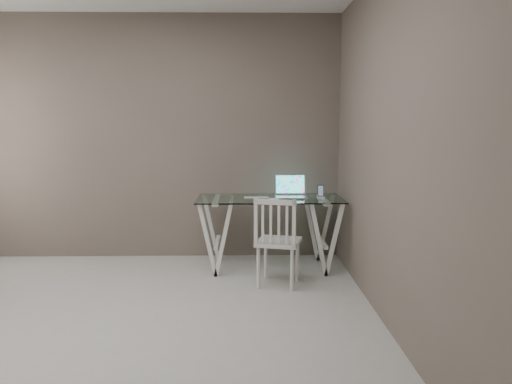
% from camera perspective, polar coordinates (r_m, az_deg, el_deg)
% --- Properties ---
extents(room, '(4.50, 4.52, 2.71)m').
position_cam_1_polar(room, '(3.53, -18.23, 10.80)').
color(room, '#A9A7A2').
rests_on(room, ground).
extents(desk, '(1.50, 0.70, 0.75)m').
position_cam_1_polar(desk, '(5.22, 1.59, -4.62)').
color(desk, silver).
rests_on(desk, ground).
extents(chair, '(0.47, 0.47, 0.84)m').
position_cam_1_polar(chair, '(4.61, 2.42, -5.28)').
color(chair, silver).
rests_on(chair, ground).
extents(laptop, '(0.33, 0.29, 0.23)m').
position_cam_1_polar(laptop, '(5.23, 3.99, 0.04)').
color(laptop, silver).
rests_on(laptop, desk).
extents(keyboard, '(0.26, 0.11, 0.01)m').
position_cam_1_polar(keyboard, '(5.14, 0.05, -0.67)').
color(keyboard, silver).
rests_on(keyboard, desk).
extents(mouse, '(0.12, 0.07, 0.04)m').
position_cam_1_polar(mouse, '(4.89, 1.94, -0.93)').
color(mouse, white).
rests_on(mouse, desk).
extents(phone_dock, '(0.07, 0.07, 0.13)m').
position_cam_1_polar(phone_dock, '(5.19, 7.40, -0.27)').
color(phone_dock, white).
rests_on(phone_dock, desk).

